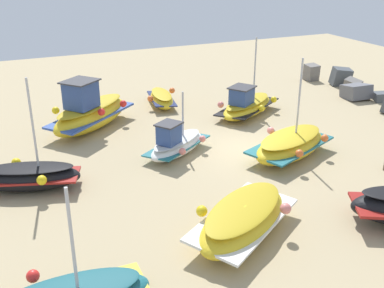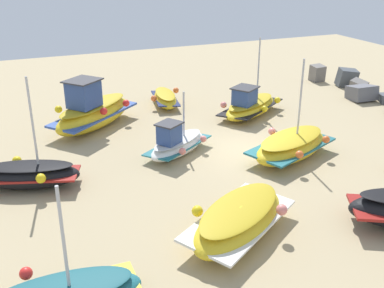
{
  "view_description": "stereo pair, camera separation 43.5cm",
  "coord_description": "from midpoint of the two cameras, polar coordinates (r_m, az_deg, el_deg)",
  "views": [
    {
      "loc": [
        15.61,
        -9.6,
        7.96
      ],
      "look_at": [
        0.27,
        -2.75,
        0.9
      ],
      "focal_mm": 43.37,
      "sensor_mm": 36.0,
      "label": 1
    },
    {
      "loc": [
        15.78,
        -9.2,
        7.96
      ],
      "look_at": [
        0.27,
        -2.75,
        0.9
      ],
      "focal_mm": 43.37,
      "sensor_mm": 36.0,
      "label": 2
    }
  ],
  "objects": [
    {
      "name": "fishing_boat_0",
      "position": [
        19.34,
        -2.58,
        0.03
      ],
      "size": [
        2.97,
        3.51,
        2.64
      ],
      "rotation": [
        0.0,
        0.0,
        5.3
      ],
      "color": "white",
      "rests_on": "ground_plane"
    },
    {
      "name": "fishing_boat_5",
      "position": [
        17.61,
        -20.06,
        -3.75
      ],
      "size": [
        2.51,
        3.87,
        4.14
      ],
      "rotation": [
        0.0,
        0.0,
        4.39
      ],
      "color": "black",
      "rests_on": "ground_plane"
    },
    {
      "name": "fishing_boat_2",
      "position": [
        24.19,
        6.24,
        4.77
      ],
      "size": [
        3.77,
        4.51,
        3.96
      ],
      "rotation": [
        0.0,
        0.0,
        5.29
      ],
      "color": "gold",
      "rests_on": "ground_plane"
    },
    {
      "name": "fishing_boat_6",
      "position": [
        19.45,
        11.38,
        -0.1
      ],
      "size": [
        3.22,
        4.52,
        4.1
      ],
      "rotation": [
        0.0,
        0.0,
        5.11
      ],
      "color": "gold",
      "rests_on": "ground_plane"
    },
    {
      "name": "ground_plane",
      "position": [
        19.95,
        6.3,
        -0.87
      ],
      "size": [
        45.57,
        45.57,
        0.0
      ],
      "primitive_type": "plane",
      "color": "tan"
    },
    {
      "name": "fishing_boat_7",
      "position": [
        25.64,
        -4.25,
        5.6
      ],
      "size": [
        3.22,
        1.9,
        0.86
      ],
      "rotation": [
        0.0,
        0.0,
        2.96
      ],
      "color": "gold",
      "rests_on": "ground_plane"
    },
    {
      "name": "fishing_boat_3",
      "position": [
        22.56,
        -12.98,
        3.81
      ],
      "size": [
        4.47,
        4.91,
        2.53
      ],
      "rotation": [
        0.0,
        0.0,
        5.41
      ],
      "color": "gold",
      "rests_on": "ground_plane"
    },
    {
      "name": "fishing_boat_1",
      "position": [
        14.04,
        5.44,
        -9.16
      ],
      "size": [
        3.8,
        4.53,
        1.12
      ],
      "rotation": [
        0.0,
        0.0,
        2.14
      ],
      "color": "gold",
      "rests_on": "ground_plane"
    }
  ]
}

